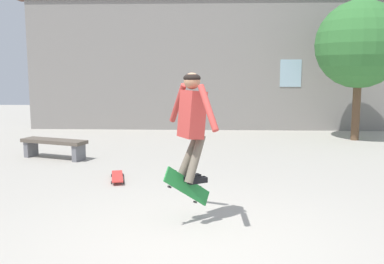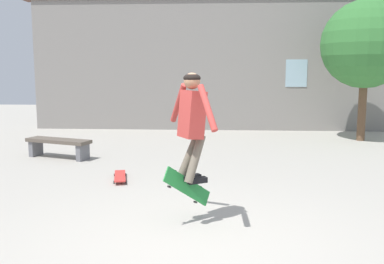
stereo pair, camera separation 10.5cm
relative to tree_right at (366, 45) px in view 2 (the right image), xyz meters
name	(u,v)px [view 2 (the right image)]	position (x,y,z in m)	size (l,w,h in m)	color
ground_plane	(194,240)	(-4.41, -7.68, -2.74)	(40.00, 40.00, 0.00)	#A39E93
building_backdrop	(210,59)	(-4.43, 2.14, -0.33)	(12.71, 0.52, 5.90)	gray
tree_right	(366,45)	(0.00, 0.00, 0.00)	(2.49, 2.49, 3.99)	brown
park_bench	(58,144)	(-7.82, -3.01, -2.42)	(1.64, 0.92, 0.45)	brown
skater	(192,118)	(-4.46, -7.13, -1.33)	(0.69, 1.11, 1.41)	#B23833
skateboard_flipping	(187,187)	(-4.53, -7.11, -2.24)	(0.58, 0.59, 0.63)	#237F38
skateboard_resting	(120,176)	(-5.94, -4.90, -2.67)	(0.39, 0.89, 0.08)	red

